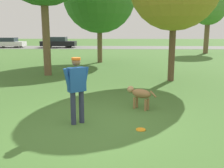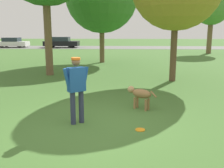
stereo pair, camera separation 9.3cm
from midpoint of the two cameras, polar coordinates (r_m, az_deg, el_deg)
The scene contains 8 objects.
ground_plane at distance 6.71m, azimuth -3.31°, elevation -8.74°, with size 120.00×120.00×0.00m, color #426B2D.
far_road_strip at distance 34.83m, azimuth 1.14°, elevation 7.97°, with size 120.00×6.00×0.01m.
person at distance 6.55m, azimuth -7.33°, elevation -0.20°, with size 0.61×0.48×1.69m.
dog at distance 7.87m, azimuth 6.45°, elevation -2.19°, with size 0.88×0.69×0.66m.
frisbee at distance 6.38m, azimuth 6.58°, elevation -9.86°, with size 0.23×0.23×0.02m.
tree_far_right at distance 27.86m, azimuth 20.99°, elevation 15.26°, with size 3.39×3.39×6.13m.
parked_car_white at distance 37.42m, azimuth -20.78°, elevation 8.43°, with size 3.99×1.82×1.28m.
parked_car_black at distance 35.29m, azimuth -10.92°, elevation 8.90°, with size 4.53×1.86×1.38m.
Camera 2 is at (0.66, -6.25, 2.36)m, focal length 42.00 mm.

